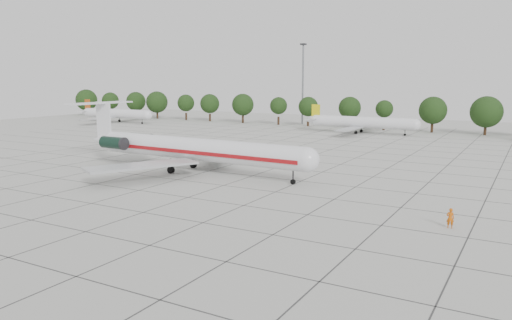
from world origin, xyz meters
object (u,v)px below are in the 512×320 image
at_px(bg_airliner_c, 362,123).
at_px(floodlight_mast, 303,79).
at_px(main_airliner, 185,148).
at_px(bg_airliner_a, 116,114).
at_px(ground_crew, 450,218).

relative_size(bg_airliner_c, floodlight_mast, 1.11).
height_order(main_airliner, bg_airliner_a, main_airliner).
relative_size(ground_crew, bg_airliner_a, 0.07).
xyz_separation_m(main_airliner, ground_crew, (41.30, -11.70, -2.69)).
height_order(ground_crew, bg_airliner_c, bg_airliner_c).
distance_m(bg_airliner_a, floodlight_mast, 62.83).
distance_m(main_airliner, bg_airliner_c, 67.32).
height_order(ground_crew, bg_airliner_a, bg_airliner_a).
bearing_deg(ground_crew, bg_airliner_a, -43.14).
bearing_deg(floodlight_mast, main_airliner, -77.67).
height_order(bg_airliner_c, floodlight_mast, floodlight_mast).
height_order(main_airliner, floodlight_mast, floodlight_mast).
distance_m(bg_airliner_a, bg_airliner_c, 82.05).
bearing_deg(bg_airliner_a, ground_crew, -31.51).
bearing_deg(bg_airliner_c, floodlight_mast, 143.89).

